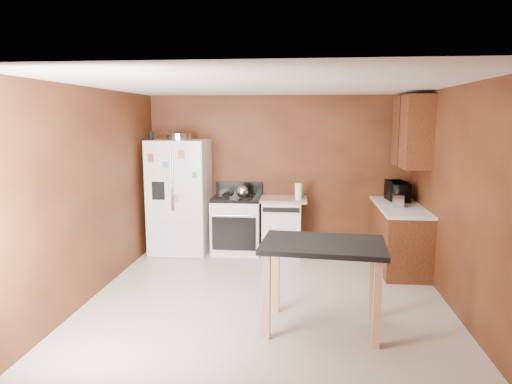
% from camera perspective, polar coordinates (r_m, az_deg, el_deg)
% --- Properties ---
extents(floor, '(4.50, 4.50, 0.00)m').
position_cam_1_polar(floor, '(5.58, 1.39, -13.29)').
color(floor, beige).
rests_on(floor, ground).
extents(ceiling, '(4.50, 4.50, 0.00)m').
position_cam_1_polar(ceiling, '(5.17, 1.50, 13.24)').
color(ceiling, white).
rests_on(ceiling, ground).
extents(wall_back, '(4.20, 0.00, 4.20)m').
position_cam_1_polar(wall_back, '(7.46, 2.80, 2.39)').
color(wall_back, brown).
rests_on(wall_back, ground).
extents(wall_front, '(4.20, 0.00, 4.20)m').
position_cam_1_polar(wall_front, '(3.05, -1.90, -7.71)').
color(wall_front, brown).
rests_on(wall_front, ground).
extents(wall_left, '(0.00, 4.50, 4.50)m').
position_cam_1_polar(wall_left, '(5.79, -19.77, -0.15)').
color(wall_left, brown).
rests_on(wall_left, ground).
extents(wall_right, '(0.00, 4.50, 4.50)m').
position_cam_1_polar(wall_right, '(5.49, 23.88, -0.88)').
color(wall_right, brown).
rests_on(wall_right, ground).
extents(roasting_pan, '(0.40, 0.40, 0.10)m').
position_cam_1_polar(roasting_pan, '(7.30, -9.54, 6.85)').
color(roasting_pan, silver).
rests_on(roasting_pan, refrigerator).
extents(pen_cup, '(0.08, 0.08, 0.13)m').
position_cam_1_polar(pen_cup, '(7.32, -12.98, 6.85)').
color(pen_cup, black).
rests_on(pen_cup, refrigerator).
extents(kettle, '(0.19, 0.19, 0.19)m').
position_cam_1_polar(kettle, '(7.15, -1.72, 0.05)').
color(kettle, silver).
rests_on(kettle, gas_range).
extents(paper_towel, '(0.12, 0.12, 0.25)m').
position_cam_1_polar(paper_towel, '(7.06, 5.32, 0.05)').
color(paper_towel, white).
rests_on(paper_towel, dishwasher).
extents(green_canister, '(0.10, 0.10, 0.11)m').
position_cam_1_polar(green_canister, '(7.25, 5.58, -0.27)').
color(green_canister, green).
rests_on(green_canister, dishwasher).
extents(toaster, '(0.18, 0.26, 0.18)m').
position_cam_1_polar(toaster, '(6.76, 17.35, -0.99)').
color(toaster, silver).
rests_on(toaster, right_cabinets).
extents(microwave, '(0.39, 0.52, 0.27)m').
position_cam_1_polar(microwave, '(7.22, 17.25, 0.02)').
color(microwave, black).
rests_on(microwave, right_cabinets).
extents(refrigerator, '(0.90, 0.80, 1.80)m').
position_cam_1_polar(refrigerator, '(7.38, -9.50, -0.55)').
color(refrigerator, white).
rests_on(refrigerator, ground).
extents(gas_range, '(0.76, 0.68, 1.10)m').
position_cam_1_polar(gas_range, '(7.34, -2.39, -3.98)').
color(gas_range, white).
rests_on(gas_range, ground).
extents(dishwasher, '(0.78, 0.63, 0.89)m').
position_cam_1_polar(dishwasher, '(7.30, 3.25, -4.14)').
color(dishwasher, white).
rests_on(dishwasher, ground).
extents(right_cabinets, '(0.63, 1.58, 2.45)m').
position_cam_1_polar(right_cabinets, '(6.89, 17.87, -1.51)').
color(right_cabinets, brown).
rests_on(right_cabinets, ground).
extents(island, '(1.29, 0.91, 0.91)m').
position_cam_1_polar(island, '(4.67, 8.36, -7.92)').
color(island, black).
rests_on(island, ground).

